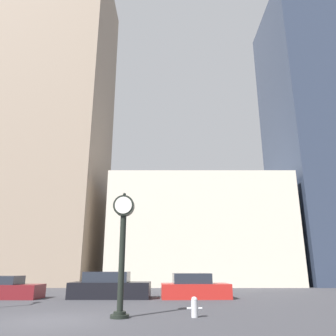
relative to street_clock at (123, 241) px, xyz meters
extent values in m
plane|color=#38383D|center=(-2.20, -0.62, -2.67)|extent=(200.00, 200.00, 0.00)
cube|color=gray|center=(-12.61, 23.38, 16.44)|extent=(13.31, 12.00, 38.22)
cube|color=beige|center=(4.93, 23.38, 2.61)|extent=(17.88, 12.00, 10.56)
cube|color=#2D384C|center=(21.53, 23.38, 14.47)|extent=(13.97, 12.00, 34.27)
cylinder|color=black|center=(0.00, 0.00, -2.61)|extent=(0.67, 0.67, 0.12)
cylinder|color=black|center=(0.00, 0.00, -2.50)|extent=(0.45, 0.45, 0.10)
cylinder|color=black|center=(0.00, 0.00, -0.77)|extent=(0.22, 0.22, 3.36)
cylinder|color=black|center=(0.00, 0.00, 1.31)|extent=(0.79, 0.36, 0.79)
cylinder|color=white|center=(0.00, -0.19, 1.31)|extent=(0.65, 0.02, 0.65)
cylinder|color=white|center=(0.00, 0.19, 1.31)|extent=(0.65, 0.02, 0.65)
sphere|color=black|center=(0.00, 0.00, 1.77)|extent=(0.12, 0.12, 0.12)
cube|color=maroon|center=(-7.86, 7.35, -2.28)|extent=(4.64, 1.84, 0.77)
cube|color=black|center=(-1.62, 7.56, -2.23)|extent=(4.58, 2.00, 0.89)
cube|color=#232833|center=(-1.84, 7.56, -1.49)|extent=(2.53, 1.74, 0.57)
cube|color=red|center=(3.27, 7.55, -2.26)|extent=(3.99, 2.13, 0.81)
cube|color=#232833|center=(3.08, 7.54, -1.57)|extent=(2.22, 1.81, 0.57)
cylinder|color=#B7B7BC|center=(2.65, 0.13, -2.40)|extent=(0.24, 0.24, 0.54)
sphere|color=#B7B7BC|center=(2.65, 0.13, -2.09)|extent=(0.23, 0.23, 0.23)
cylinder|color=#B7B7BC|center=(2.46, 0.13, -2.37)|extent=(0.15, 0.08, 0.08)
cylinder|color=#B7B7BC|center=(2.85, 0.13, -2.37)|extent=(0.15, 0.08, 0.08)
camera|label=1|loc=(1.70, -12.52, -0.96)|focal=35.00mm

